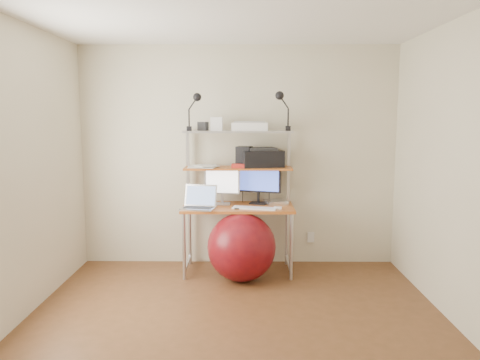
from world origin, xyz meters
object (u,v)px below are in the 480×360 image
at_px(monitor_silver, 222,183).
at_px(laptop, 200,203).
at_px(printer, 261,158).
at_px(exercise_ball, 242,247).
at_px(monitor_black, 259,181).

relative_size(monitor_silver, laptop, 1.08).
relative_size(laptop, printer, 0.80).
distance_m(printer, exercise_ball, 1.02).
bearing_deg(exercise_ball, monitor_silver, 119.91).
height_order(monitor_black, laptop, monitor_black).
distance_m(monitor_black, laptop, 0.72).
distance_m(laptop, printer, 0.86).
bearing_deg(printer, laptop, -168.86).
distance_m(monitor_silver, exercise_ball, 0.75).
xyz_separation_m(laptop, printer, (0.66, 0.30, 0.46)).
distance_m(monitor_black, exercise_ball, 0.78).
relative_size(printer, exercise_ball, 0.71).
xyz_separation_m(monitor_silver, exercise_ball, (0.22, -0.38, -0.61)).
bearing_deg(monitor_black, exercise_ball, -97.19).
xyz_separation_m(monitor_black, laptop, (-0.63, -0.28, -0.20)).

